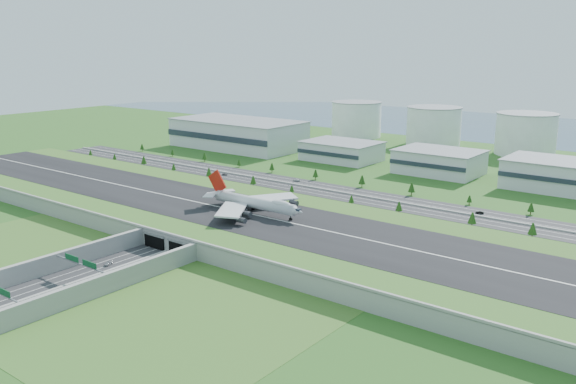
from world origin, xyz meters
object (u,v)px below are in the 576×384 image
Objects in this scene: car_5 at (480,213)px; car_3 at (1,323)px; car_4 at (225,174)px; car_0 at (108,263)px; boeing_747 at (254,202)px; car_2 at (146,270)px; fuel_tank_a at (356,120)px; car_7 at (297,180)px.

car_3 is at bearing -33.50° from car_5.
car_4 is 0.92× the size of car_5.
car_3 is 1.10× the size of car_4.
car_4 is (-88.29, 165.59, -0.09)m from car_0.
car_2 is (6.12, -76.14, -12.71)m from boeing_747.
car_0 is at bearing -73.72° from fuel_tank_a.
car_0 is at bearing -173.78° from car_4.
car_5 is (209.98, -209.20, -16.64)m from fuel_tank_a.
car_7 is at bearing 85.54° from car_0.
fuel_tank_a is 9.29× the size of car_7.
boeing_747 is 13.59× the size of car_0.
fuel_tank_a reaches higher than car_5.
car_2 reaches higher than car_4.
car_4 is 185.53m from car_5.
boeing_747 reaches higher than car_2.
car_3 is (132.50, -445.12, -16.72)m from fuel_tank_a.
fuel_tank_a is at bearing -93.04° from car_3.
boeing_747 is at bearing 65.22° from car_0.
car_5 is 0.84× the size of car_7.
car_7 is (-35.12, 182.03, -0.02)m from car_0.
boeing_747 is 139.26m from car_3.
car_0 is at bearing -91.09° from car_3.
boeing_747 is 128.86m from car_5.
car_3 is 247.86m from car_4.
car_4 is at bearing -71.31° from car_2.
car_5 is (185.10, 12.65, 0.04)m from car_4.
fuel_tank_a is 403.97m from car_0.
car_4 is at bearing 102.68° from car_0.
car_0 is 60.84m from car_3.
fuel_tank_a is at bearing 90.90° from car_0.
car_5 is at bearing 46.11° from car_0.
fuel_tank_a is 296.87m from car_5.
fuel_tank_a is at bearing -150.21° from car_5.
boeing_747 reaches higher than car_4.
car_0 reaches higher than car_3.
car_0 is at bearing -99.52° from boeing_747.
car_0 is 20.06m from car_2.
boeing_747 is 15.38× the size of car_4.
fuel_tank_a is 0.78× the size of boeing_747.
car_3 is 245.82m from car_7.
car_7 is (-54.44, 239.71, 0.12)m from car_3.
car_2 is 1.35× the size of car_4.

